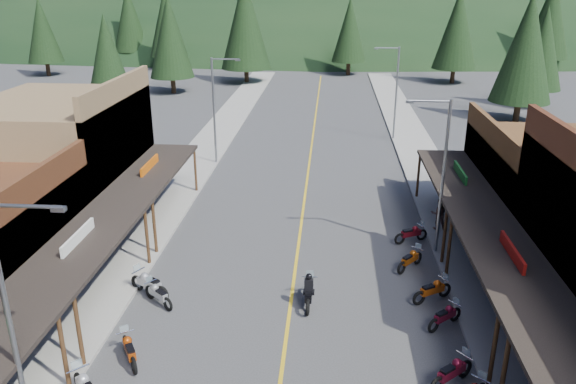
% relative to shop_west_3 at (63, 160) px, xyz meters
% --- Properties ---
extents(ground, '(220.00, 220.00, 0.00)m').
position_rel_shop_west_3_xyz_m(ground, '(13.78, -11.30, -3.52)').
color(ground, '#38383A').
rests_on(ground, ground).
extents(centerline, '(0.15, 90.00, 0.01)m').
position_rel_shop_west_3_xyz_m(centerline, '(13.78, 8.70, -3.51)').
color(centerline, gold).
rests_on(centerline, ground).
extents(sidewalk_west, '(3.40, 94.00, 0.15)m').
position_rel_shop_west_3_xyz_m(sidewalk_west, '(5.08, 8.70, -3.44)').
color(sidewalk_west, gray).
rests_on(sidewalk_west, ground).
extents(sidewalk_east, '(3.40, 94.00, 0.15)m').
position_rel_shop_west_3_xyz_m(sidewalk_east, '(22.48, 8.70, -3.44)').
color(sidewalk_east, gray).
rests_on(sidewalk_east, ground).
extents(shop_west_3, '(10.90, 10.20, 8.20)m').
position_rel_shop_west_3_xyz_m(shop_west_3, '(0.00, 0.00, 0.00)').
color(shop_west_3, brown).
rests_on(shop_west_3, ground).
extents(shop_east_3, '(10.90, 10.20, 6.20)m').
position_rel_shop_west_3_xyz_m(shop_east_3, '(27.54, 0.00, -0.99)').
color(shop_east_3, '#4C2D16').
rests_on(shop_east_3, ground).
extents(streetlight_0, '(2.16, 0.18, 8.00)m').
position_rel_shop_west_3_xyz_m(streetlight_0, '(6.83, -17.30, 0.94)').
color(streetlight_0, gray).
rests_on(streetlight_0, ground).
extents(streetlight_1, '(2.16, 0.18, 8.00)m').
position_rel_shop_west_3_xyz_m(streetlight_1, '(6.83, 10.70, 0.94)').
color(streetlight_1, gray).
rests_on(streetlight_1, ground).
extents(streetlight_2, '(2.16, 0.18, 8.00)m').
position_rel_shop_west_3_xyz_m(streetlight_2, '(20.74, -3.30, 0.94)').
color(streetlight_2, gray).
rests_on(streetlight_2, ground).
extents(streetlight_3, '(2.16, 0.18, 8.00)m').
position_rel_shop_west_3_xyz_m(streetlight_3, '(20.74, 18.70, 0.94)').
color(streetlight_3, gray).
rests_on(streetlight_3, ground).
extents(ridge_hill, '(310.00, 140.00, 60.00)m').
position_rel_shop_west_3_xyz_m(ridge_hill, '(13.78, 123.70, -3.52)').
color(ridge_hill, black).
rests_on(ridge_hill, ground).
extents(pine_0, '(5.04, 5.04, 11.00)m').
position_rel_shop_west_3_xyz_m(pine_0, '(-26.22, 50.70, 2.96)').
color(pine_0, black).
rests_on(pine_0, ground).
extents(pine_1, '(5.88, 5.88, 12.50)m').
position_rel_shop_west_3_xyz_m(pine_1, '(-10.22, 58.70, 3.72)').
color(pine_1, black).
rests_on(pine_1, ground).
extents(pine_2, '(6.72, 6.72, 14.00)m').
position_rel_shop_west_3_xyz_m(pine_2, '(3.78, 46.70, 4.47)').
color(pine_2, black).
rests_on(pine_2, ground).
extents(pine_3, '(5.04, 5.04, 11.00)m').
position_rel_shop_west_3_xyz_m(pine_3, '(17.78, 54.70, 2.96)').
color(pine_3, black).
rests_on(pine_3, ground).
extents(pine_4, '(5.88, 5.88, 12.50)m').
position_rel_shop_west_3_xyz_m(pine_4, '(31.78, 48.70, 3.72)').
color(pine_4, black).
rests_on(pine_4, ground).
extents(pine_5, '(6.72, 6.72, 14.00)m').
position_rel_shop_west_3_xyz_m(pine_5, '(47.78, 60.70, 4.47)').
color(pine_5, black).
rests_on(pine_5, ground).
extents(pine_7, '(5.88, 5.88, 12.50)m').
position_rel_shop_west_3_xyz_m(pine_7, '(-18.22, 64.70, 3.72)').
color(pine_7, black).
rests_on(pine_7, ground).
extents(pine_8, '(4.48, 4.48, 10.00)m').
position_rel_shop_west_3_xyz_m(pine_8, '(-8.22, 28.70, 2.46)').
color(pine_8, black).
rests_on(pine_8, ground).
extents(pine_9, '(4.93, 4.93, 10.80)m').
position_rel_shop_west_3_xyz_m(pine_9, '(37.78, 33.70, 2.86)').
color(pine_9, black).
rests_on(pine_9, ground).
extents(pine_10, '(5.38, 5.38, 11.60)m').
position_rel_shop_west_3_xyz_m(pine_10, '(-4.22, 38.70, 3.27)').
color(pine_10, black).
rests_on(pine_10, ground).
extents(pine_11, '(5.82, 5.82, 12.40)m').
position_rel_shop_west_3_xyz_m(pine_11, '(33.78, 26.70, 3.67)').
color(pine_11, black).
rests_on(pine_11, ground).
extents(bike_west_7, '(1.61, 2.07, 1.15)m').
position_rel_shop_west_3_xyz_m(bike_west_7, '(8.18, -13.11, -2.94)').
color(bike_west_7, '#AB3E0C').
rests_on(bike_west_7, ground).
extents(bike_west_8, '(1.89, 1.74, 1.11)m').
position_rel_shop_west_3_xyz_m(bike_west_8, '(8.09, -9.19, -2.97)').
color(bike_west_8, '#9F9FA4').
rests_on(bike_west_8, ground).
extents(bike_west_9, '(2.33, 1.79, 1.29)m').
position_rel_shop_west_3_xyz_m(bike_west_9, '(7.48, -8.49, -2.87)').
color(bike_west_9, '#9F9EA4').
rests_on(bike_west_9, ground).
extents(bike_east_7, '(2.05, 1.89, 1.20)m').
position_rel_shop_west_3_xyz_m(bike_east_7, '(19.69, -13.51, -2.92)').
color(bike_east_7, maroon).
rests_on(bike_east_7, ground).
extents(bike_east_8, '(1.86, 1.72, 1.09)m').
position_rel_shop_west_3_xyz_m(bike_east_8, '(20.12, -9.94, -2.98)').
color(bike_east_8, maroon).
rests_on(bike_east_8, ground).
extents(bike_east_9, '(2.09, 1.64, 1.16)m').
position_rel_shop_west_3_xyz_m(bike_east_9, '(19.93, -7.99, -2.94)').
color(bike_east_9, '#CC4F0E').
rests_on(bike_east_9, ground).
extents(bike_east_10, '(1.78, 1.93, 1.13)m').
position_rel_shop_west_3_xyz_m(bike_east_10, '(19.33, -5.12, -2.96)').
color(bike_east_10, '#A7470B').
rests_on(bike_east_10, ground).
extents(bike_east_11, '(2.03, 1.43, 1.11)m').
position_rel_shop_west_3_xyz_m(bike_east_11, '(19.77, -2.10, -2.96)').
color(bike_east_11, maroon).
rests_on(bike_east_11, ground).
extents(rider_on_bike, '(0.76, 2.19, 1.66)m').
position_rel_shop_west_3_xyz_m(rider_on_bike, '(14.57, -8.73, -2.86)').
color(rider_on_bike, black).
rests_on(rider_on_bike, ground).
extents(pedestrian_east_a, '(0.62, 0.78, 1.85)m').
position_rel_shop_west_3_xyz_m(pedestrian_east_a, '(22.50, -13.62, -2.44)').
color(pedestrian_east_a, '#251B29').
rests_on(pedestrian_east_a, sidewalk_east).
extents(pedestrian_east_b, '(0.91, 0.56, 1.81)m').
position_rel_shop_west_3_xyz_m(pedestrian_east_b, '(21.45, -0.51, -2.47)').
color(pedestrian_east_b, '#513833').
rests_on(pedestrian_east_b, sidewalk_east).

